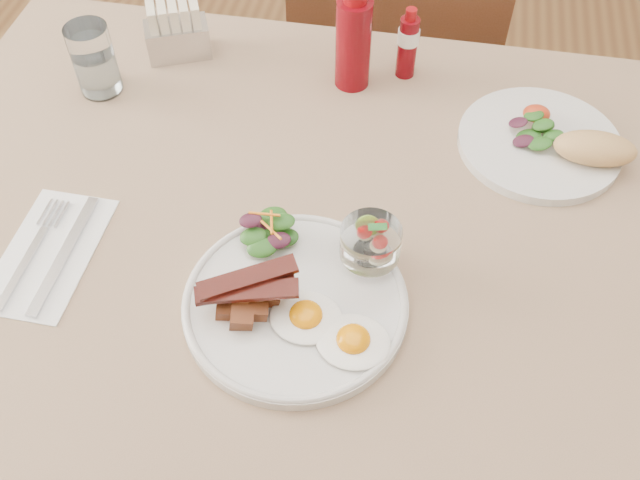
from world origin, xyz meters
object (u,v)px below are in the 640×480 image
fruit_cup (371,242)px  water_glass (95,63)px  table (349,260)px  ketchup_bottle (353,42)px  chair_far (395,61)px  second_plate (553,143)px  hot_sauce_bottle (408,44)px  main_plate (295,304)px  sugar_caddy (177,33)px

fruit_cup → water_glass: 0.55m
table → ketchup_bottle: ketchup_bottle is taller
chair_far → ketchup_bottle: 0.48m
ketchup_bottle → second_plate: bearing=-18.3°
chair_far → water_glass: bearing=-133.9°
ketchup_bottle → chair_far: bearing=82.9°
fruit_cup → ketchup_bottle: (-0.08, 0.37, 0.02)m
chair_far → water_glass: chair_far is taller
ketchup_bottle → hot_sauce_bottle: bearing=24.3°
fruit_cup → second_plate: size_ratio=0.31×
main_plate → sugar_caddy: 0.56m
second_plate → table: bearing=-144.9°
second_plate → ketchup_bottle: (-0.32, 0.10, 0.06)m
ketchup_bottle → sugar_caddy: ketchup_bottle is taller
chair_far → hot_sauce_bottle: 0.44m
chair_far → second_plate: size_ratio=3.67×
chair_far → fruit_cup: (0.03, -0.74, 0.29)m
second_plate → hot_sauce_bottle: (-0.23, 0.14, 0.04)m
water_glass → fruit_cup: bearing=-30.9°
table → hot_sauce_bottle: hot_sauce_bottle is taller
chair_far → water_glass: (-0.44, -0.46, 0.28)m
table → fruit_cup: size_ratio=17.15×
hot_sauce_bottle → water_glass: (-0.48, -0.13, -0.01)m
main_plate → water_glass: 0.53m
second_plate → water_glass: size_ratio=2.21×
chair_far → fruit_cup: bearing=-87.4°
chair_far → main_plate: bearing=-93.3°
main_plate → second_plate: (0.32, 0.34, 0.01)m
hot_sauce_bottle → chair_far: bearing=96.3°
main_plate → ketchup_bottle: size_ratio=1.68×
second_plate → water_glass: water_glass is taller
fruit_cup → ketchup_bottle: size_ratio=0.47×
fruit_cup → water_glass: bearing=149.1°
water_glass → sugar_caddy: bearing=48.9°
main_plate → water_glass: size_ratio=2.44×
sugar_caddy → hot_sauce_bottle: bearing=-21.0°
second_plate → hot_sauce_bottle: size_ratio=2.08×
fruit_cup → ketchup_bottle: 0.38m
ketchup_bottle → hot_sauce_bottle: (0.08, 0.04, -0.02)m
fruit_cup → chair_far: bearing=92.6°
main_plate → hot_sauce_bottle: hot_sauce_bottle is taller
second_plate → ketchup_bottle: bearing=161.7°
fruit_cup → second_plate: bearing=48.7°
ketchup_bottle → water_glass: 0.41m
fruit_cup → second_plate: (0.24, 0.27, -0.04)m
main_plate → second_plate: size_ratio=1.11×
second_plate → hot_sauce_bottle: bearing=148.8°
second_plate → sugar_caddy: size_ratio=2.16×
chair_far → sugar_caddy: bearing=-134.7°
table → hot_sauce_bottle: size_ratio=10.90×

